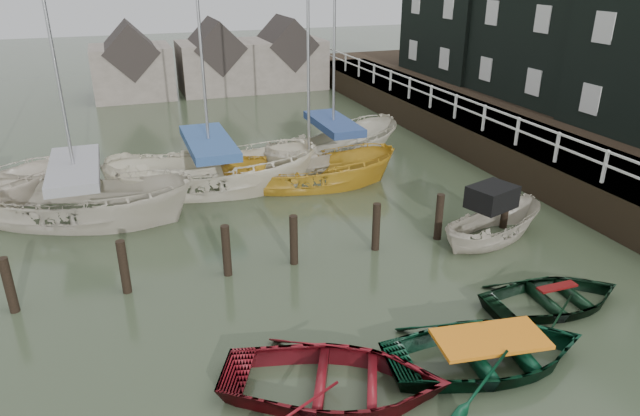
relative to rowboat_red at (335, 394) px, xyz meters
name	(u,v)px	position (x,y,z in m)	size (l,w,h in m)	color
ground	(383,314)	(2.00, 2.09, 0.00)	(120.00, 120.00, 0.00)	#313924
pier	(482,133)	(11.48, 12.09, 0.71)	(3.04, 32.00, 2.70)	black
land_strip	(582,137)	(17.00, 12.09, 0.00)	(14.00, 38.00, 1.50)	black
quay_houses	(632,10)	(16.99, 10.75, 5.68)	(6.52, 28.14, 10.01)	black
mooring_pilings	(297,246)	(0.89, 5.09, 0.50)	(13.72, 0.22, 1.80)	black
far_sheds	(213,61)	(2.83, 28.09, 1.86)	(14.00, 4.08, 4.39)	#665B51
rowboat_red	(335,394)	(0.00, 0.00, 0.00)	(3.05, 4.28, 0.89)	#600D14
rowboat_green	(487,364)	(3.20, -0.25, 0.00)	(3.02, 4.23, 0.88)	black
rowboat_dkgreen	(554,306)	(5.94, 1.02, 0.00)	(2.50, 3.50, 0.73)	black
motorboat	(491,234)	(6.73, 4.62, 0.12)	(4.08, 2.53, 2.29)	#B9B09E
sailboat_a	(83,217)	(-4.63, 10.17, 0.06)	(7.74, 5.44, 12.22)	beige
sailboat_b	(212,187)	(-0.31, 11.38, 0.06)	(7.91, 4.34, 11.17)	silver
sailboat_c	(309,184)	(3.11, 10.61, 0.01)	(6.62, 3.58, 11.43)	gold
sailboat_d	(333,158)	(4.93, 12.92, 0.06)	(7.09, 4.50, 11.86)	beige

